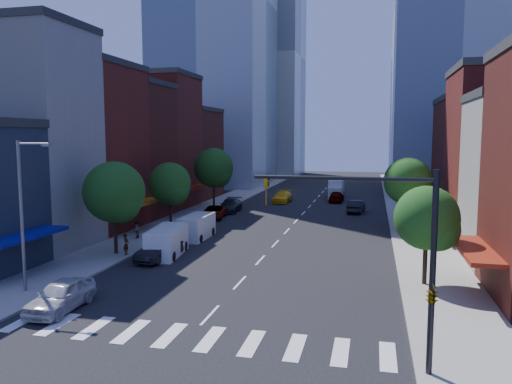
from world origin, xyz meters
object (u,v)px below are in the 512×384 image
(traffic_car_oncoming, at_px, (356,206))
(parked_car_third, at_px, (213,212))
(box_truck, at_px, (336,189))
(parked_car_rear, at_px, (230,205))
(pedestrian_far, at_px, (136,230))
(cargo_van_near, at_px, (166,242))
(parked_car_front, at_px, (61,295))
(traffic_car_far, at_px, (336,197))
(taxi, at_px, (282,197))
(parked_car_second, at_px, (159,250))
(cargo_van_far, at_px, (196,227))
(pedestrian_near, at_px, (126,244))

(traffic_car_oncoming, bearing_deg, parked_car_third, 35.05)
(parked_car_third, height_order, box_truck, box_truck)
(parked_car_rear, bearing_deg, pedestrian_far, -105.02)
(box_truck, bearing_deg, pedestrian_far, -113.48)
(cargo_van_near, bearing_deg, traffic_car_oncoming, 55.45)
(pedestrian_far, bearing_deg, traffic_car_oncoming, 132.61)
(parked_car_front, distance_m, traffic_car_far, 49.83)
(taxi, bearing_deg, traffic_car_far, 16.61)
(parked_car_front, distance_m, pedestrian_far, 18.46)
(traffic_car_oncoming, bearing_deg, parked_car_second, 70.78)
(cargo_van_far, bearing_deg, traffic_car_oncoming, 54.41)
(traffic_car_oncoming, bearing_deg, traffic_car_far, -64.62)
(traffic_car_far, distance_m, pedestrian_near, 39.08)
(parked_car_third, distance_m, cargo_van_far, 11.27)
(parked_car_rear, xyz_separation_m, pedestrian_far, (-3.66, -18.19, 0.11))
(parked_car_front, bearing_deg, traffic_car_oncoming, 67.67)
(parked_car_third, bearing_deg, parked_car_rear, 77.02)
(cargo_van_far, bearing_deg, traffic_car_far, 69.52)
(traffic_car_far, distance_m, box_truck, 5.25)
(parked_car_rear, distance_m, pedestrian_far, 18.55)
(traffic_car_far, bearing_deg, box_truck, -84.29)
(cargo_van_near, relative_size, box_truck, 0.79)
(parked_car_front, relative_size, traffic_car_oncoming, 1.04)
(parked_car_third, bearing_deg, parked_car_front, -95.17)
(parked_car_front, height_order, traffic_car_oncoming, parked_car_front)
(parked_car_second, relative_size, traffic_car_oncoming, 1.00)
(traffic_car_oncoming, bearing_deg, pedestrian_near, 65.53)
(cargo_van_near, relative_size, pedestrian_far, 3.59)
(parked_car_front, height_order, cargo_van_far, cargo_van_far)
(box_truck, bearing_deg, traffic_car_far, -85.76)
(traffic_car_oncoming, distance_m, box_truck, 15.12)
(taxi, distance_m, pedestrian_near, 35.13)
(pedestrian_near, bearing_deg, pedestrian_far, 11.55)
(traffic_car_far, relative_size, pedestrian_near, 2.88)
(parked_car_third, distance_m, pedestrian_near, 18.83)
(box_truck, bearing_deg, parked_car_third, -118.25)
(cargo_van_far, height_order, box_truck, box_truck)
(box_truck, bearing_deg, traffic_car_oncoming, -76.76)
(pedestrian_near, bearing_deg, parked_car_second, -108.50)
(parked_car_third, relative_size, traffic_car_oncoming, 1.11)
(taxi, relative_size, pedestrian_near, 3.32)
(pedestrian_near, bearing_deg, parked_car_front, -177.17)
(parked_car_front, distance_m, parked_car_third, 30.76)
(cargo_van_near, xyz_separation_m, cargo_van_far, (-0.02, 6.85, -0.05))
(parked_car_second, distance_m, cargo_van_near, 1.43)
(parked_car_second, distance_m, parked_car_rear, 24.70)
(parked_car_third, relative_size, pedestrian_far, 3.38)
(parked_car_front, height_order, parked_car_second, parked_car_front)
(cargo_van_near, relative_size, pedestrian_near, 3.41)
(cargo_van_far, bearing_deg, parked_car_front, -91.92)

